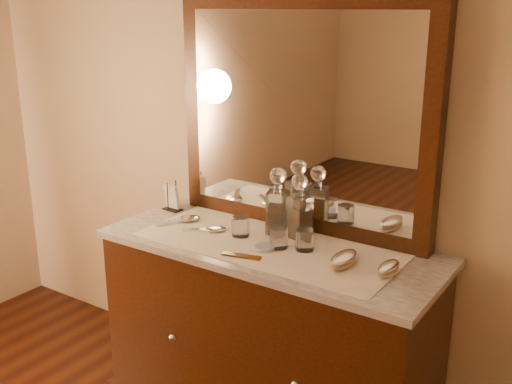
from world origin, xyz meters
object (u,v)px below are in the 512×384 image
Objects in this scene: brush_far at (389,268)px; decanter_right at (299,213)px; comb at (241,256)px; pin_dish at (265,248)px; mirror_frame at (301,116)px; napkin_rack at (172,199)px; dresser_cabinet at (269,337)px; hand_mirror_outer at (185,219)px; brush_near at (343,260)px; hand_mirror_inner at (212,229)px; decanter_left at (278,208)px.

decanter_right is at bearing 163.85° from brush_far.
pin_dish is at bearing 59.34° from comb.
mirror_frame is 8.43× the size of brush_far.
mirror_frame is 0.78m from napkin_rack.
mirror_frame reaches higher than dresser_cabinet.
comb is 0.75× the size of hand_mirror_outer.
brush_far is (0.17, 0.03, -0.00)m from brush_near.
mirror_frame is 0.65m from brush_near.
brush_far is at bearing 1.13° from hand_mirror_inner.
napkin_rack reaches higher than pin_dish.
napkin_rack is 0.99m from brush_near.
mirror_frame is 0.58m from pin_dish.
hand_mirror_inner is at bearing -136.41° from mirror_frame.
hand_mirror_outer is at bearing 178.95° from brush_far.
pin_dish is at bearing -15.16° from napkin_rack.
mirror_frame is 6.65× the size of hand_mirror_inner.
comb is at bearing -157.98° from brush_near.
mirror_frame reaches higher than napkin_rack.
brush_near is at bearing -170.26° from brush_far.
comb is at bearing -104.64° from decanter_right.
comb is at bearing -106.87° from pin_dish.
brush_near is (0.37, 0.15, 0.02)m from comb.
hand_mirror_outer is at bearing 170.65° from pin_dish.
pin_dish is at bearing -174.31° from brush_near.
comb is 0.58× the size of decanter_right.
decanter_right is (0.10, 0.01, -0.00)m from decanter_left.
hand_mirror_inner is (-0.27, 0.16, 0.00)m from comb.
decanter_left is 1.69× the size of brush_near.
hand_mirror_outer is (-0.99, 0.02, -0.01)m from brush_far.
decanter_right is at bearing 150.69° from brush_near.
decanter_left is at bearing 105.70° from dresser_cabinet.
napkin_rack is at bearing 170.39° from dresser_cabinet.
hand_mirror_inner is (0.34, -0.13, -0.04)m from napkin_rack.
decanter_right is 0.48m from brush_far.
napkin_rack is at bearing 164.84° from pin_dish.
brush_near is (0.33, 0.03, 0.02)m from pin_dish.
dresser_cabinet is 16.38× the size of pin_dish.
decanter_left is at bearing 29.70° from hand_mirror_inner.
pin_dish is at bearing -85.92° from mirror_frame.
decanter_left is (-0.02, 0.30, 0.11)m from comb.
decanter_right is (0.08, 0.31, 0.10)m from comb.
hand_mirror_outer is at bearing 142.79° from comb.
brush_near is 0.80× the size of hand_mirror_outer.
dresser_cabinet is at bearing 179.18° from brush_far.
mirror_frame is at bearing 74.54° from comb.
decanter_right is at bearing 1.56° from napkin_rack.
mirror_frame is 7.45× the size of comb.
brush_near is 1.21× the size of brush_far.
comb reaches higher than dresser_cabinet.
mirror_frame is at bearing 119.50° from decanter_right.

